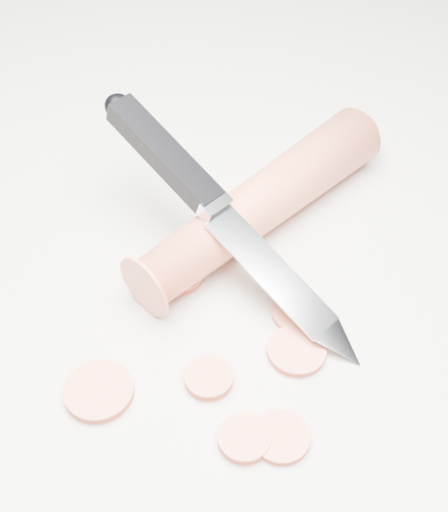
# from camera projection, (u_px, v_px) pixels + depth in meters

# --- Properties ---
(ground) EXTENTS (2.40, 2.40, 0.00)m
(ground) POSITION_uv_depth(u_px,v_px,m) (260.00, 284.00, 0.48)
(ground) COLOR silver
(ground) RESTS_ON ground
(carrot) EXTENTS (0.16, 0.20, 0.04)m
(carrot) POSITION_uv_depth(u_px,v_px,m) (262.00, 203.00, 0.50)
(carrot) COLOR #E45F3E
(carrot) RESTS_ON ground
(carrot_slice_0) EXTENTS (0.04, 0.04, 0.01)m
(carrot_slice_0) POSITION_uv_depth(u_px,v_px,m) (99.00, 391.00, 0.42)
(carrot_slice_0) COLOR #F07655
(carrot_slice_0) RESTS_ON ground
(carrot_slice_1) EXTENTS (0.03, 0.03, 0.01)m
(carrot_slice_1) POSITION_uv_depth(u_px,v_px,m) (209.00, 378.00, 0.43)
(carrot_slice_1) COLOR #F07655
(carrot_slice_1) RESTS_ON ground
(carrot_slice_2) EXTENTS (0.04, 0.04, 0.01)m
(carrot_slice_2) POSITION_uv_depth(u_px,v_px,m) (297.00, 351.00, 0.44)
(carrot_slice_2) COLOR #F07655
(carrot_slice_2) RESTS_ON ground
(carrot_slice_3) EXTENTS (0.03, 0.03, 0.01)m
(carrot_slice_3) POSITION_uv_depth(u_px,v_px,m) (281.00, 437.00, 0.40)
(carrot_slice_3) COLOR #F07655
(carrot_slice_3) RESTS_ON ground
(carrot_slice_4) EXTENTS (0.03, 0.03, 0.01)m
(carrot_slice_4) POSITION_uv_depth(u_px,v_px,m) (298.00, 313.00, 0.46)
(carrot_slice_4) COLOR #F07655
(carrot_slice_4) RESTS_ON ground
(carrot_slice_5) EXTENTS (0.03, 0.03, 0.01)m
(carrot_slice_5) POSITION_uv_depth(u_px,v_px,m) (180.00, 275.00, 0.48)
(carrot_slice_5) COLOR #F07655
(carrot_slice_5) RESTS_ON ground
(carrot_slice_6) EXTENTS (0.03, 0.03, 0.01)m
(carrot_slice_6) POSITION_uv_depth(u_px,v_px,m) (244.00, 439.00, 0.40)
(carrot_slice_6) COLOR #F07655
(carrot_slice_6) RESTS_ON ground
(kitchen_knife) EXTENTS (0.20, 0.16, 0.09)m
(kitchen_knife) POSITION_uv_depth(u_px,v_px,m) (229.00, 219.00, 0.46)
(kitchen_knife) COLOR silver
(kitchen_knife) RESTS_ON ground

